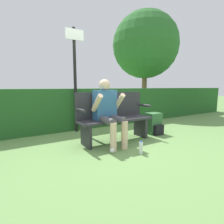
{
  "coord_description": "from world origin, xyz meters",
  "views": [
    {
      "loc": [
        -1.81,
        -2.81,
        1.06
      ],
      "look_at": [
        -0.15,
        -0.1,
        0.6
      ],
      "focal_mm": 28.0,
      "sensor_mm": 36.0,
      "label": 1
    }
  ],
  "objects_px": {
    "park_bench": "(114,117)",
    "backpack": "(154,124)",
    "person_seated": "(108,109)",
    "tree": "(145,46)",
    "water_bottle": "(141,148)",
    "signpost": "(75,74)"
  },
  "relations": [
    {
      "from": "park_bench",
      "to": "water_bottle",
      "type": "bearing_deg",
      "value": -91.62
    },
    {
      "from": "park_bench",
      "to": "tree",
      "type": "xyz_separation_m",
      "value": [
        3.41,
        2.95,
        2.32
      ]
    },
    {
      "from": "water_bottle",
      "to": "tree",
      "type": "distance_m",
      "value": 5.79
    },
    {
      "from": "backpack",
      "to": "signpost",
      "type": "xyz_separation_m",
      "value": [
        -1.44,
        1.11,
        1.13
      ]
    },
    {
      "from": "park_bench",
      "to": "person_seated",
      "type": "height_order",
      "value": "person_seated"
    },
    {
      "from": "water_bottle",
      "to": "backpack",
      "type": "bearing_deg",
      "value": 36.58
    },
    {
      "from": "park_bench",
      "to": "signpost",
      "type": "bearing_deg",
      "value": 110.44
    },
    {
      "from": "park_bench",
      "to": "signpost",
      "type": "distance_m",
      "value": 1.43
    },
    {
      "from": "person_seated",
      "to": "backpack",
      "type": "bearing_deg",
      "value": 3.82
    },
    {
      "from": "park_bench",
      "to": "backpack",
      "type": "bearing_deg",
      "value": -3.01
    },
    {
      "from": "park_bench",
      "to": "water_bottle",
      "type": "relative_size",
      "value": 7.02
    },
    {
      "from": "person_seated",
      "to": "tree",
      "type": "xyz_separation_m",
      "value": [
        3.64,
        3.09,
        2.13
      ]
    },
    {
      "from": "person_seated",
      "to": "backpack",
      "type": "height_order",
      "value": "person_seated"
    },
    {
      "from": "person_seated",
      "to": "signpost",
      "type": "relative_size",
      "value": 0.51
    },
    {
      "from": "person_seated",
      "to": "backpack",
      "type": "distance_m",
      "value": 1.34
    },
    {
      "from": "signpost",
      "to": "backpack",
      "type": "bearing_deg",
      "value": -37.79
    },
    {
      "from": "backpack",
      "to": "water_bottle",
      "type": "xyz_separation_m",
      "value": [
        -1.07,
        -0.79,
        -0.13
      ]
    },
    {
      "from": "backpack",
      "to": "signpost",
      "type": "height_order",
      "value": "signpost"
    },
    {
      "from": "water_bottle",
      "to": "park_bench",
      "type": "bearing_deg",
      "value": 88.38
    },
    {
      "from": "backpack",
      "to": "water_bottle",
      "type": "height_order",
      "value": "backpack"
    },
    {
      "from": "backpack",
      "to": "water_bottle",
      "type": "distance_m",
      "value": 1.33
    },
    {
      "from": "person_seated",
      "to": "tree",
      "type": "bearing_deg",
      "value": 40.35
    }
  ]
}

